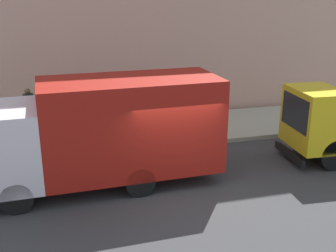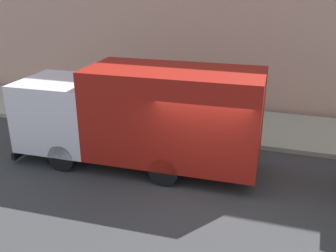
{
  "view_description": "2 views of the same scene",
  "coord_description": "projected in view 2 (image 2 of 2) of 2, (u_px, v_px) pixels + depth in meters",
  "views": [
    {
      "loc": [
        -10.33,
        3.03,
        5.43
      ],
      "look_at": [
        1.31,
        -0.14,
        1.45
      ],
      "focal_mm": 44.3,
      "sensor_mm": 36.0,
      "label": 1
    },
    {
      "loc": [
        -9.15,
        -1.91,
        5.46
      ],
      "look_at": [
        0.61,
        1.21,
        1.46
      ],
      "focal_mm": 40.69,
      "sensor_mm": 36.0,
      "label": 2
    }
  ],
  "objects": [
    {
      "name": "traffic_cone_orange",
      "position": [
        72.0,
        106.0,
        15.62
      ],
      "size": [
        0.52,
        0.52,
        0.74
      ],
      "primitive_type": "cone",
      "color": "orange",
      "rests_on": "sidewalk"
    },
    {
      "name": "ground",
      "position": [
        202.0,
        187.0,
        10.65
      ],
      "size": [
        80.0,
        80.0,
        0.0
      ],
      "primitive_type": "plane",
      "color": "#393A3B"
    },
    {
      "name": "sidewalk",
      "position": [
        230.0,
        125.0,
        14.91
      ],
      "size": [
        3.67,
        30.0,
        0.16
      ],
      "primitive_type": "cube",
      "color": "#ACAD9A",
      "rests_on": "ground"
    },
    {
      "name": "large_utility_truck",
      "position": [
        141.0,
        115.0,
        11.35
      ],
      "size": [
        2.51,
        7.54,
        3.09
      ],
      "rotation": [
        0.0,
        0.0,
        0.03
      ],
      "color": "white",
      "rests_on": "ground"
    },
    {
      "name": "pedestrian_walking",
      "position": [
        139.0,
        86.0,
        16.42
      ],
      "size": [
        0.46,
        0.46,
        1.76
      ],
      "rotation": [
        0.0,
        0.0,
        1.38
      ],
      "color": "#4D3F4B",
      "rests_on": "sidewalk"
    }
  ]
}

